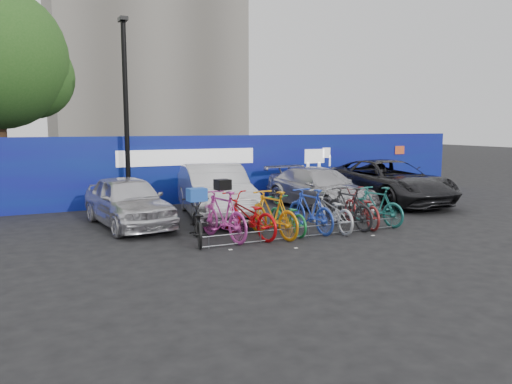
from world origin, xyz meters
TOP-DOWN VIEW (x-y plane):
  - ground at (0.00, 0.00)m, footprint 100.00×100.00m
  - hoarding at (0.01, 6.00)m, footprint 22.00×0.18m
  - tree at (-6.77, 10.06)m, footprint 5.40×5.20m
  - lamppost at (-3.20, 5.40)m, footprint 0.25×0.50m
  - bike_rack at (-0.00, -0.60)m, footprint 5.60×0.03m
  - car_0 at (-3.73, 2.77)m, footprint 2.12×4.25m
  - car_1 at (-1.11, 2.97)m, footprint 2.47×5.05m
  - car_2 at (2.65, 3.05)m, footprint 2.33×4.79m
  - car_3 at (5.53, 3.04)m, footprint 2.79×5.61m
  - bike_0 at (-2.65, 0.06)m, footprint 1.12×2.01m
  - bike_1 at (-2.00, 0.06)m, footprint 0.97×2.12m
  - bike_2 at (-1.33, 0.06)m, footprint 1.23×2.21m
  - bike_3 at (-0.77, -0.17)m, footprint 0.93×2.05m
  - bike_4 at (-0.26, 0.03)m, footprint 0.70×1.80m
  - bike_5 at (0.39, -0.05)m, footprint 0.72×1.97m
  - bike_6 at (0.97, -0.14)m, footprint 0.75×2.03m
  - bike_7 at (1.58, -0.08)m, footprint 0.68×1.92m
  - bike_8 at (2.02, -0.02)m, footprint 0.99×2.06m
  - bike_9 at (2.55, -0.04)m, footprint 0.90×1.89m
  - cargo_crate at (-2.65, 0.06)m, footprint 0.44×0.34m
  - cargo_topcase at (-2.00, 0.06)m, footprint 0.38×0.35m

SIDE VIEW (x-z plane):
  - ground at x=0.00m, z-range 0.00..0.00m
  - bike_rack at x=0.00m, z-range 0.01..0.31m
  - bike_4 at x=-0.26m, z-range 0.00..0.93m
  - bike_0 at x=-2.65m, z-range 0.00..1.00m
  - bike_8 at x=2.02m, z-range 0.00..1.04m
  - bike_6 at x=0.97m, z-range 0.00..1.06m
  - bike_9 at x=2.55m, z-range 0.00..1.09m
  - bike_2 at x=-1.33m, z-range 0.00..1.10m
  - bike_7 at x=1.58m, z-range 0.00..1.14m
  - bike_5 at x=0.39m, z-range 0.00..1.16m
  - bike_3 at x=-0.77m, z-range 0.00..1.19m
  - bike_1 at x=-2.00m, z-range 0.00..1.23m
  - car_2 at x=2.65m, z-range 0.00..1.34m
  - car_0 at x=-3.73m, z-range 0.00..1.39m
  - car_3 at x=5.53m, z-range 0.00..1.53m
  - car_1 at x=-1.11m, z-range 0.00..1.59m
  - cargo_crate at x=-2.65m, z-range 1.00..1.30m
  - hoarding at x=0.01m, z-range 0.00..2.40m
  - cargo_topcase at x=-2.00m, z-range 1.23..1.48m
  - lamppost at x=-3.20m, z-range 0.22..6.33m
  - tree at x=-6.77m, z-range 1.17..8.97m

